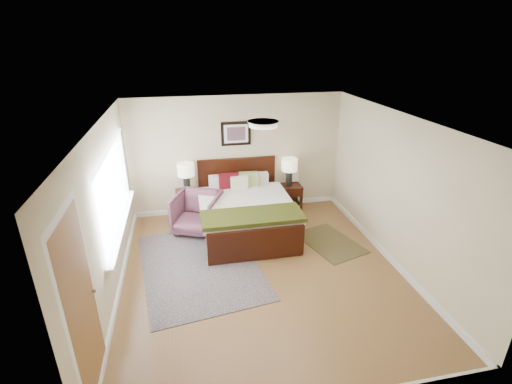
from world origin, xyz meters
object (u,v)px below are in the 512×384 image
nightstand_left (188,197)px  nightstand_right (289,194)px  lamp_right (289,167)px  rug_persian (200,265)px  bed (245,206)px  lamp_left (186,172)px  armchair (197,213)px

nightstand_left → nightstand_right: size_ratio=1.07×
nightstand_left → lamp_right: 2.25m
rug_persian → nightstand_right: bearing=33.2°
nightstand_right → lamp_right: size_ratio=0.91×
bed → rug_persian: bed is taller
bed → lamp_right: 1.47m
bed → nightstand_left: 1.36m
lamp_right → rug_persian: size_ratio=0.23×
nightstand_left → nightstand_right: (2.19, 0.01, -0.13)m
nightstand_right → lamp_right: lamp_right is taller
bed → lamp_left: lamp_left is taller
bed → rug_persian: bearing=-133.2°
lamp_right → bed: bearing=-143.0°
bed → lamp_right: size_ratio=3.57×
lamp_left → nightstand_right: bearing=-0.3°
rug_persian → bed: bearing=38.3°
bed → lamp_right: bed is taller
rug_persian → armchair: bearing=79.1°
armchair → nightstand_left: bearing=127.5°
nightstand_right → rug_persian: (-2.09, -1.87, -0.33)m
bed → lamp_left: size_ratio=3.57×
bed → lamp_left: 1.45m
lamp_left → rug_persian: size_ratio=0.23×
nightstand_left → lamp_right: (2.19, 0.02, 0.51)m
nightstand_left → nightstand_right: nightstand_left is taller
nightstand_right → lamp_left: 2.30m
nightstand_right → bed: bearing=-143.4°
nightstand_right → lamp_left: size_ratio=0.91×
nightstand_right → lamp_right: 0.64m
bed → nightstand_right: size_ratio=3.94×
lamp_right → nightstand_right: bearing=-90.0°
bed → nightstand_right: bed is taller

